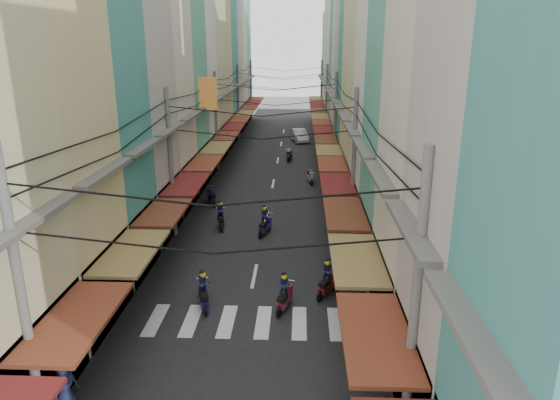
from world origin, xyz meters
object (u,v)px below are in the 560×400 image
(white_car, at_px, (299,141))
(market_umbrella, at_px, (408,267))
(bicycle, at_px, (375,242))
(traffic_sign, at_px, (369,270))

(white_car, distance_m, market_umbrella, 36.73)
(bicycle, bearing_deg, white_car, 14.40)
(bicycle, relative_size, market_umbrella, 0.74)
(white_car, xyz_separation_m, market_umbrella, (4.40, -36.41, 1.94))
(traffic_sign, bearing_deg, bicycle, 79.29)
(white_car, relative_size, bicycle, 2.92)
(market_umbrella, height_order, traffic_sign, traffic_sign)
(bicycle, height_order, traffic_sign, traffic_sign)
(market_umbrella, distance_m, traffic_sign, 1.58)
(white_car, distance_m, traffic_sign, 36.75)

